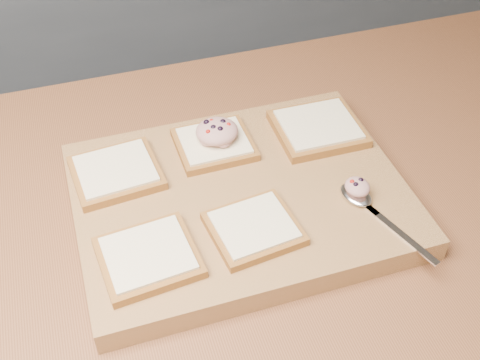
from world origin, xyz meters
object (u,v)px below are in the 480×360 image
(spoon, at_px, (362,200))
(tuna_salad_dollop, at_px, (217,131))
(cutting_board, at_px, (240,199))
(bread_far_center, at_px, (214,144))

(spoon, bearing_deg, tuna_salad_dollop, 131.77)
(cutting_board, distance_m, bread_far_center, 0.10)
(tuna_salad_dollop, bearing_deg, bread_far_center, -173.46)
(cutting_board, xyz_separation_m, spoon, (0.15, -0.08, 0.02))
(bread_far_center, distance_m, spoon, 0.24)
(bread_far_center, xyz_separation_m, tuna_salad_dollop, (0.01, 0.00, 0.02))
(cutting_board, xyz_separation_m, bread_far_center, (-0.01, 0.10, 0.03))
(cutting_board, height_order, bread_far_center, bread_far_center)
(cutting_board, bearing_deg, bread_far_center, 95.46)
(bread_far_center, distance_m, tuna_salad_dollop, 0.02)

